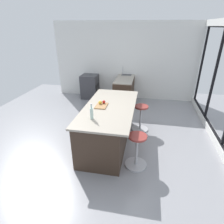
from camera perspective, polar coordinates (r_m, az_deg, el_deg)
The scene contains 11 objects.
ground_plane at distance 4.65m, azimuth -1.74°, elevation -8.25°, with size 8.11×8.11×0.00m, color gray.
interior_partition_left at distance 7.06m, azimuth 3.82°, elevation 15.26°, with size 0.12×5.21×2.72m.
sink_cabinet at distance 6.93m, azimuth 4.18°, elevation 7.40°, with size 2.04×0.60×1.19m.
oven_range at distance 7.21m, azimuth -6.80°, elevation 7.82°, with size 0.60×0.61×0.88m.
kitchen_island at distance 4.31m, azimuth -1.27°, elevation -3.78°, with size 2.27×1.09×0.93m.
stool_by_window at distance 4.93m, azimuth 8.76°, elevation -2.06°, with size 0.44×0.44×0.69m.
stool_middle at distance 3.71m, azimuth 7.57°, elevation -12.00°, with size 0.44×0.44×0.69m.
cutting_board at distance 4.10m, azimuth -3.27°, elevation 1.97°, with size 0.36×0.24×0.02m, color olive.
apple_yellow at distance 4.15m, azimuth -3.65°, elevation 2.98°, with size 0.08×0.08×0.08m, color gold.
apple_red at distance 4.19m, azimuth -2.53°, elevation 3.15°, with size 0.07×0.07×0.07m, color red.
water_bottle at distance 3.51m, azimuth -6.30°, elevation -0.30°, with size 0.06×0.06×0.31m.
Camera 1 is at (3.79, 0.88, 2.54)m, focal length 29.71 mm.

